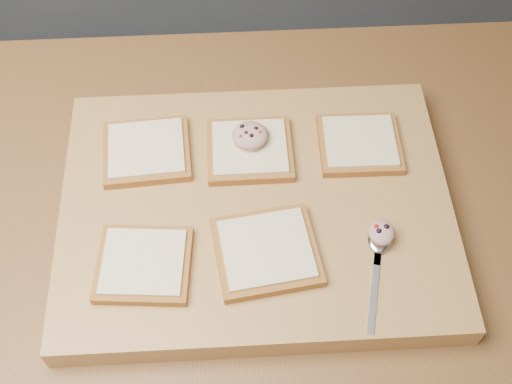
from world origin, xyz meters
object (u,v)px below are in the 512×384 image
cutting_board (256,210)px  spoon (379,246)px  bread_far_center (250,150)px  tuna_salad_dollop (250,135)px

cutting_board → spoon: spoon is taller
bread_far_center → tuna_salad_dollop: 0.02m
cutting_board → spoon: (0.16, -0.08, 0.03)m
cutting_board → tuna_salad_dollop: size_ratio=10.41×
bread_far_center → spoon: (0.16, -0.16, -0.00)m
tuna_salad_dollop → cutting_board: bearing=-87.9°
bread_far_center → spoon: size_ratio=0.78×
cutting_board → tuna_salad_dollop: (-0.00, 0.09, 0.05)m
cutting_board → spoon: size_ratio=3.42×
cutting_board → tuna_salad_dollop: bearing=92.1°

